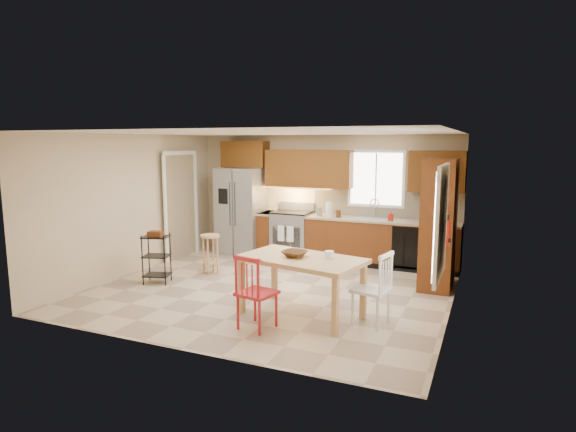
% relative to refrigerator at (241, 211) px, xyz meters
% --- Properties ---
extents(floor, '(5.50, 5.50, 0.00)m').
position_rel_refrigerator_xyz_m(floor, '(1.70, -2.12, -0.91)').
color(floor, tan).
rests_on(floor, ground).
extents(ceiling, '(5.50, 5.00, 0.02)m').
position_rel_refrigerator_xyz_m(ceiling, '(1.70, -2.12, 1.59)').
color(ceiling, silver).
rests_on(ceiling, ground).
extents(wall_back, '(5.50, 0.02, 2.50)m').
position_rel_refrigerator_xyz_m(wall_back, '(1.70, 0.38, 0.34)').
color(wall_back, '#CCB793').
rests_on(wall_back, ground).
extents(wall_front, '(5.50, 0.02, 2.50)m').
position_rel_refrigerator_xyz_m(wall_front, '(1.70, -4.62, 0.34)').
color(wall_front, '#CCB793').
rests_on(wall_front, ground).
extents(wall_left, '(0.02, 5.00, 2.50)m').
position_rel_refrigerator_xyz_m(wall_left, '(-1.05, -2.12, 0.34)').
color(wall_left, '#CCB793').
rests_on(wall_left, ground).
extents(wall_right, '(0.02, 5.00, 2.50)m').
position_rel_refrigerator_xyz_m(wall_right, '(4.45, -2.12, 0.34)').
color(wall_right, '#CCB793').
rests_on(wall_right, ground).
extents(refrigerator, '(0.92, 0.75, 1.82)m').
position_rel_refrigerator_xyz_m(refrigerator, '(0.00, 0.00, 0.00)').
color(refrigerator, gray).
rests_on(refrigerator, floor).
extents(range_stove, '(0.76, 0.63, 0.92)m').
position_rel_refrigerator_xyz_m(range_stove, '(1.15, 0.06, -0.45)').
color(range_stove, gray).
rests_on(range_stove, floor).
extents(base_cabinet_narrow, '(0.30, 0.60, 0.90)m').
position_rel_refrigerator_xyz_m(base_cabinet_narrow, '(0.60, 0.08, -0.46)').
color(base_cabinet_narrow, '#5D2A11').
rests_on(base_cabinet_narrow, floor).
extents(base_cabinet_run, '(2.92, 0.60, 0.90)m').
position_rel_refrigerator_xyz_m(base_cabinet_run, '(2.99, 0.08, -0.46)').
color(base_cabinet_run, '#5D2A11').
rests_on(base_cabinet_run, floor).
extents(dishwasher, '(0.60, 0.02, 0.78)m').
position_rel_refrigerator_xyz_m(dishwasher, '(3.55, -0.22, -0.46)').
color(dishwasher, black).
rests_on(dishwasher, floor).
extents(backsplash, '(2.92, 0.03, 0.55)m').
position_rel_refrigerator_xyz_m(backsplash, '(2.99, 0.36, 0.27)').
color(backsplash, beige).
rests_on(backsplash, wall_back).
extents(upper_over_fridge, '(1.00, 0.35, 0.55)m').
position_rel_refrigerator_xyz_m(upper_over_fridge, '(0.00, 0.20, 1.19)').
color(upper_over_fridge, brown).
rests_on(upper_over_fridge, wall_back).
extents(upper_left_block, '(1.80, 0.35, 0.75)m').
position_rel_refrigerator_xyz_m(upper_left_block, '(1.45, 0.20, 0.92)').
color(upper_left_block, brown).
rests_on(upper_left_block, wall_back).
extents(upper_right_block, '(1.00, 0.35, 0.75)m').
position_rel_refrigerator_xyz_m(upper_right_block, '(3.95, 0.20, 0.92)').
color(upper_right_block, brown).
rests_on(upper_right_block, wall_back).
extents(window_back, '(1.12, 0.04, 1.12)m').
position_rel_refrigerator_xyz_m(window_back, '(2.80, 0.35, 0.74)').
color(window_back, white).
rests_on(window_back, wall_back).
extents(sink, '(0.62, 0.46, 0.16)m').
position_rel_refrigerator_xyz_m(sink, '(2.80, 0.08, -0.05)').
color(sink, gray).
rests_on(sink, base_cabinet_run).
extents(undercab_glow, '(1.60, 0.30, 0.01)m').
position_rel_refrigerator_xyz_m(undercab_glow, '(1.15, 0.17, 0.52)').
color(undercab_glow, '#FFBF66').
rests_on(undercab_glow, wall_back).
extents(soap_bottle, '(0.09, 0.09, 0.19)m').
position_rel_refrigerator_xyz_m(soap_bottle, '(3.18, -0.02, 0.09)').
color(soap_bottle, '#AC190B').
rests_on(soap_bottle, base_cabinet_run).
extents(paper_towel, '(0.12, 0.12, 0.28)m').
position_rel_refrigerator_xyz_m(paper_towel, '(1.95, 0.03, 0.13)').
color(paper_towel, white).
rests_on(paper_towel, base_cabinet_run).
extents(canister_steel, '(0.11, 0.11, 0.18)m').
position_rel_refrigerator_xyz_m(canister_steel, '(1.75, 0.03, 0.08)').
color(canister_steel, gray).
rests_on(canister_steel, base_cabinet_run).
extents(canister_wood, '(0.10, 0.10, 0.14)m').
position_rel_refrigerator_xyz_m(canister_wood, '(2.15, -0.00, 0.06)').
color(canister_wood, '#532C16').
rests_on(canister_wood, base_cabinet_run).
extents(pantry, '(0.50, 0.95, 2.10)m').
position_rel_refrigerator_xyz_m(pantry, '(4.13, -0.93, 0.14)').
color(pantry, '#5D2A11').
rests_on(pantry, floor).
extents(fire_extinguisher, '(0.12, 0.12, 0.36)m').
position_rel_refrigerator_xyz_m(fire_extinguisher, '(4.33, -1.98, 0.19)').
color(fire_extinguisher, '#AC190B').
rests_on(fire_extinguisher, wall_right).
extents(window_right, '(0.04, 1.02, 1.32)m').
position_rel_refrigerator_xyz_m(window_right, '(4.38, -3.27, 0.54)').
color(window_right, white).
rests_on(window_right, wall_right).
extents(doorway, '(0.04, 0.95, 2.10)m').
position_rel_refrigerator_xyz_m(doorway, '(-0.97, -0.82, 0.14)').
color(doorway, '#8C7A59').
rests_on(doorway, wall_left).
extents(dining_table, '(1.80, 1.24, 0.80)m').
position_rel_refrigerator_xyz_m(dining_table, '(2.57, -3.03, -0.51)').
color(dining_table, tan).
rests_on(dining_table, floor).
extents(chair_red, '(0.53, 0.53, 0.96)m').
position_rel_refrigerator_xyz_m(chair_red, '(2.22, -3.68, -0.43)').
color(chair_red, '#B01B1F').
rests_on(chair_red, floor).
extents(chair_white, '(0.53, 0.53, 0.96)m').
position_rel_refrigerator_xyz_m(chair_white, '(3.52, -2.98, -0.43)').
color(chair_white, white).
rests_on(chair_white, floor).
extents(table_bowl, '(0.39, 0.39, 0.08)m').
position_rel_refrigerator_xyz_m(table_bowl, '(2.47, -3.03, -0.10)').
color(table_bowl, '#532C16').
rests_on(table_bowl, dining_table).
extents(table_jar, '(0.15, 0.15, 0.15)m').
position_rel_refrigerator_xyz_m(table_jar, '(2.93, -2.93, -0.07)').
color(table_jar, white).
rests_on(table_jar, dining_table).
extents(bar_stool, '(0.42, 0.42, 0.71)m').
position_rel_refrigerator_xyz_m(bar_stool, '(0.28, -1.69, -0.55)').
color(bar_stool, tan).
rests_on(bar_stool, floor).
extents(utility_cart, '(0.50, 0.44, 0.84)m').
position_rel_refrigerator_xyz_m(utility_cart, '(-0.22, -2.57, -0.49)').
color(utility_cart, black).
rests_on(utility_cart, floor).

